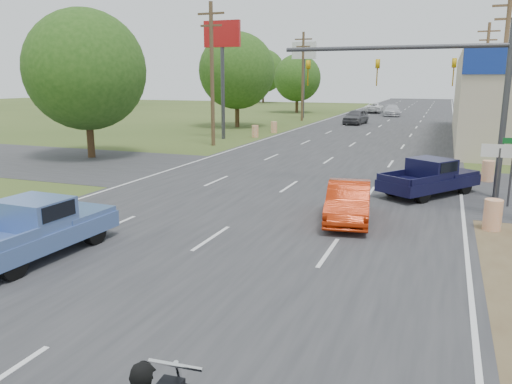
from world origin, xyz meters
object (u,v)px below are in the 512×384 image
at_px(red_convertible, 348,202).
at_px(distant_car_grey, 356,117).
at_px(navy_pickup, 431,177).
at_px(distant_car_white, 374,108).
at_px(blue_pickup, 37,227).
at_px(distant_car_silver, 392,110).

bearing_deg(red_convertible, distant_car_grey, 91.28).
bearing_deg(red_convertible, navy_pickup, 56.48).
height_order(red_convertible, navy_pickup, navy_pickup).
distance_m(navy_pickup, distant_car_white, 53.66).
xyz_separation_m(red_convertible, distant_car_white, (-7.06, 58.01, 0.06)).
bearing_deg(distant_car_white, red_convertible, 94.58).
relative_size(blue_pickup, navy_pickup, 1.02).
bearing_deg(distant_car_white, navy_pickup, 97.87).
bearing_deg(red_convertible, distant_car_white, 88.85).
bearing_deg(distant_car_silver, distant_car_white, 111.63).
height_order(navy_pickup, distant_car_white, navy_pickup).
height_order(blue_pickup, navy_pickup, blue_pickup).
xyz_separation_m(distant_car_silver, distant_car_white, (-3.06, 5.53, -0.02)).
distance_m(red_convertible, blue_pickup, 9.67).
bearing_deg(distant_car_silver, navy_pickup, -89.48).
bearing_deg(distant_car_white, distant_car_grey, 89.87).
distance_m(red_convertible, distant_car_silver, 52.63).
relative_size(distant_car_silver, distant_car_white, 0.98).
relative_size(distant_car_grey, distant_car_silver, 0.92).
bearing_deg(blue_pickup, distant_car_white, 92.01).
height_order(distant_car_grey, distant_car_silver, distant_car_grey).
bearing_deg(blue_pickup, distant_car_grey, 90.92).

